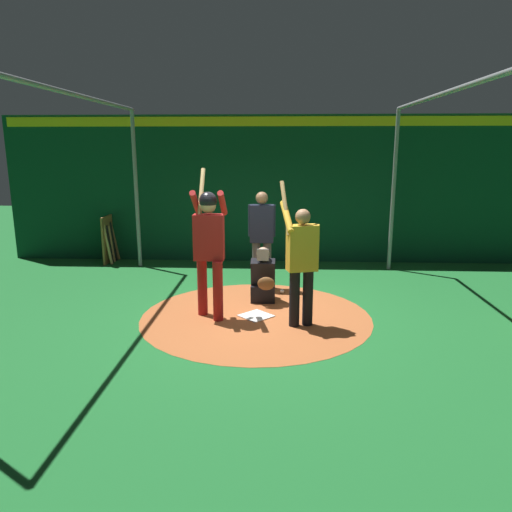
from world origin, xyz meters
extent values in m
plane|color=#1E6B2D|center=(0.00, 0.00, 0.00)|extent=(27.55, 27.55, 0.00)
cylinder|color=#B76033|center=(0.00, 0.00, 0.00)|extent=(3.51, 3.51, 0.01)
cube|color=white|center=(0.00, 0.00, 0.01)|extent=(0.59, 0.59, 0.01)
cylinder|color=maroon|center=(0.19, -0.55, 0.45)|extent=(0.15, 0.15, 0.90)
cylinder|color=maroon|center=(-0.05, -0.82, 0.45)|extent=(0.15, 0.15, 0.90)
cube|color=#B21E1E|center=(0.07, -0.69, 1.24)|extent=(0.22, 0.44, 0.68)
cylinder|color=#B21E1E|center=(-0.03, -0.49, 1.73)|extent=(0.54, 0.09, 0.42)
cylinder|color=#B21E1E|center=(-0.03, -0.89, 1.73)|extent=(0.54, 0.09, 0.42)
sphere|color=tan|center=(0.07, -0.69, 1.71)|extent=(0.23, 0.23, 0.23)
sphere|color=black|center=(0.07, -0.69, 1.78)|extent=(0.26, 0.26, 0.26)
cylinder|color=tan|center=(-0.15, -0.82, 1.86)|extent=(0.54, 0.06, 0.73)
cube|color=black|center=(-0.80, 0.08, 0.14)|extent=(0.40, 0.40, 0.29)
cube|color=black|center=(-0.76, 0.08, 0.50)|extent=(0.30, 0.40, 0.47)
sphere|color=tan|center=(-0.74, 0.08, 0.82)|extent=(0.21, 0.21, 0.21)
cube|color=gray|center=(-0.64, 0.08, 0.82)|extent=(0.03, 0.19, 0.19)
ellipsoid|color=brown|center=(-0.48, 0.14, 0.39)|extent=(0.12, 0.28, 0.22)
cylinder|color=#4C4C51|center=(-1.57, 0.13, 0.43)|extent=(0.15, 0.15, 0.85)
cylinder|color=#4C4C51|center=(-1.57, -0.07, 0.43)|extent=(0.15, 0.15, 0.85)
cube|color=#1E2338|center=(-1.57, 0.03, 1.19)|extent=(0.22, 0.42, 0.68)
cylinder|color=#1E2338|center=(-1.57, 0.23, 1.25)|extent=(0.09, 0.09, 0.57)
cylinder|color=#1E2338|center=(-1.57, -0.17, 1.25)|extent=(0.09, 0.09, 0.57)
sphere|color=#9E704C|center=(-1.57, 0.03, 1.65)|extent=(0.22, 0.22, 0.22)
cylinder|color=black|center=(0.31, 0.76, 0.41)|extent=(0.15, 0.15, 0.82)
cylinder|color=black|center=(0.36, 0.57, 0.41)|extent=(0.15, 0.15, 0.82)
cube|color=gold|center=(0.34, 0.67, 1.15)|extent=(0.32, 0.46, 0.65)
cylinder|color=gold|center=(0.29, 0.86, 1.20)|extent=(0.09, 0.09, 0.55)
cylinder|color=gold|center=(0.29, 0.45, 1.59)|extent=(0.49, 0.21, 0.42)
sphere|color=#9E704C|center=(0.34, 0.67, 1.59)|extent=(0.21, 0.21, 0.21)
cylinder|color=tan|center=(0.22, 0.42, 1.70)|extent=(0.46, 0.18, 0.74)
cube|color=#0C3D26|center=(-3.79, 0.00, 1.61)|extent=(0.20, 11.55, 3.22)
cube|color=yellow|center=(-3.68, 0.00, 3.07)|extent=(0.03, 11.32, 0.20)
cylinder|color=gray|center=(-3.09, -2.69, 1.64)|extent=(0.08, 0.08, 3.28)
cylinder|color=gray|center=(-3.09, 2.69, 1.64)|extent=(0.08, 0.08, 3.28)
cylinder|color=gray|center=(0.00, -2.69, 3.28)|extent=(6.17, 0.07, 0.07)
cylinder|color=gray|center=(0.00, 2.69, 3.28)|extent=(6.17, 0.07, 0.07)
cube|color=olive|center=(-3.54, -3.48, 0.53)|extent=(0.94, 0.04, 1.05)
cylinder|color=olive|center=(-3.91, -3.42, 0.45)|extent=(0.06, 0.18, 0.89)
cylinder|color=tan|center=(-3.79, -3.42, 0.43)|extent=(0.06, 0.20, 0.85)
cylinder|color=olive|center=(-3.67, -3.42, 0.41)|extent=(0.06, 0.20, 0.82)
cylinder|color=black|center=(-3.55, -3.42, 0.45)|extent=(0.06, 0.16, 0.90)
cylinder|color=tan|center=(-3.43, -3.42, 0.41)|extent=(0.06, 0.14, 0.82)
cylinder|color=black|center=(-3.31, -3.42, 0.43)|extent=(0.06, 0.15, 0.86)
cylinder|color=tan|center=(-3.19, -3.42, 0.45)|extent=(0.06, 0.20, 0.89)
sphere|color=white|center=(-1.19, 0.41, 0.04)|extent=(0.07, 0.07, 0.07)
camera|label=1|loc=(6.90, 0.34, 2.52)|focal=33.44mm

